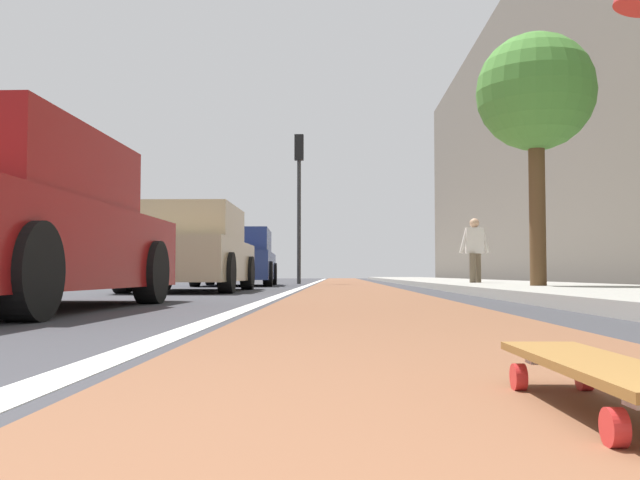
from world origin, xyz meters
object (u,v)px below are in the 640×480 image
object	(u,v)px
street_tree_mid	(536,95)
pedestrian_distant	(475,248)
parked_car_near	(5,225)
parked_car_far	(237,259)
parked_car_mid	(192,251)
skateboard	(596,370)
traffic_light	(299,181)

from	to	relation	value
street_tree_mid	pedestrian_distant	world-z (taller)	street_tree_mid
parked_car_near	parked_car_far	bearing A→B (deg)	-0.48
parked_car_near	pedestrian_distant	xyz separation A→B (m)	(9.18, -5.64, 0.14)
parked_car_mid	pedestrian_distant	size ratio (longest dim) A/B	2.90
skateboard	parked_car_near	bearing A→B (deg)	38.18
parked_car_far	street_tree_mid	bearing A→B (deg)	-142.52
skateboard	parked_car_mid	xyz separation A→B (m)	(10.75, 3.12, 0.62)
street_tree_mid	parked_car_far	bearing A→B (deg)	37.48
parked_car_far	pedestrian_distant	world-z (taller)	pedestrian_distant
parked_car_mid	pedestrian_distant	distance (m)	6.06
parked_car_near	parked_car_far	distance (m)	12.67
parked_car_far	pedestrian_distant	size ratio (longest dim) A/B	3.10
skateboard	parked_car_mid	world-z (taller)	parked_car_mid
parked_car_near	street_tree_mid	xyz separation A→B (m)	(5.19, -5.84, 2.39)
traffic_light	skateboard	bearing A→B (deg)	-175.05
skateboard	parked_car_far	size ratio (longest dim) A/B	0.18
parked_car_near	pedestrian_distant	world-z (taller)	pedestrian_distant
parked_car_mid	traffic_light	bearing A→B (deg)	-8.00
street_tree_mid	pedestrian_distant	bearing A→B (deg)	2.81
traffic_light	pedestrian_distant	distance (m)	8.45
skateboard	traffic_light	world-z (taller)	traffic_light
parked_car_near	skateboard	bearing A→B (deg)	-141.82
pedestrian_distant	parked_car_mid	bearing A→B (deg)	115.82
parked_car_far	street_tree_mid	xyz separation A→B (m)	(-7.48, -5.73, 2.40)
skateboard	street_tree_mid	bearing A→B (deg)	-15.07
street_tree_mid	pedestrian_distant	distance (m)	4.58
skateboard	pedestrian_distant	bearing A→B (deg)	-9.89
traffic_light	parked_car_mid	bearing A→B (deg)	172.00
parked_car_near	street_tree_mid	size ratio (longest dim) A/B	1.10
traffic_light	pedestrian_distant	bearing A→B (deg)	-149.66
skateboard	street_tree_mid	world-z (taller)	street_tree_mid
parked_car_mid	traffic_light	world-z (taller)	traffic_light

